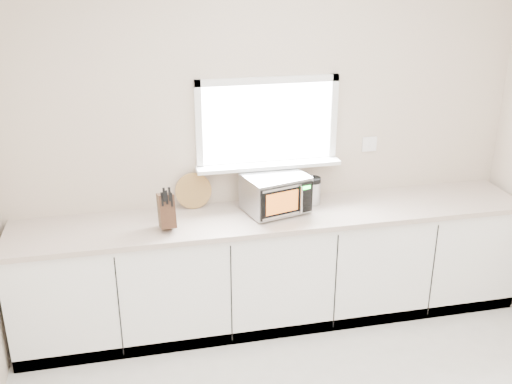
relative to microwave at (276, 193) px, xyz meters
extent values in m
cube|color=beige|center=(-0.01, 0.27, 0.28)|extent=(4.00, 0.02, 2.70)
cube|color=white|center=(-0.01, 0.26, 0.48)|extent=(1.00, 0.02, 0.60)
cube|color=white|center=(-0.01, 0.19, 0.16)|extent=(1.12, 0.16, 0.03)
cube|color=white|center=(-0.01, 0.24, 0.80)|extent=(1.10, 0.04, 0.05)
cube|color=white|center=(-0.01, 0.24, 0.15)|extent=(1.10, 0.04, 0.05)
cube|color=white|center=(-0.53, 0.24, 0.48)|extent=(0.05, 0.04, 0.70)
cube|color=white|center=(0.52, 0.24, 0.48)|extent=(0.05, 0.04, 0.70)
cube|color=white|center=(0.84, 0.26, 0.25)|extent=(0.12, 0.01, 0.12)
cube|color=white|center=(-0.01, -0.03, -0.63)|extent=(3.92, 0.60, 0.88)
cube|color=beige|center=(-0.01, -0.04, -0.17)|extent=(3.92, 0.64, 0.04)
cylinder|color=black|center=(-0.15, -0.17, -0.15)|extent=(0.02, 0.02, 0.01)
cylinder|color=black|center=(-0.22, 0.09, -0.15)|extent=(0.02, 0.02, 0.01)
cylinder|color=black|center=(0.22, -0.07, -0.15)|extent=(0.02, 0.02, 0.01)
cylinder|color=black|center=(0.14, 0.19, -0.15)|extent=(0.02, 0.02, 0.01)
cube|color=#B0B3B8|center=(0.00, 0.01, 0.00)|extent=(0.52, 0.45, 0.27)
cube|color=black|center=(0.04, -0.16, 0.00)|extent=(0.42, 0.12, 0.24)
cube|color=orange|center=(0.00, -0.18, 0.00)|extent=(0.26, 0.07, 0.16)
cylinder|color=silver|center=(0.15, -0.16, 0.00)|extent=(0.02, 0.02, 0.21)
cube|color=black|center=(0.19, -0.13, 0.00)|extent=(0.11, 0.03, 0.23)
cube|color=#19FF33|center=(0.19, -0.13, 0.08)|extent=(0.07, 0.02, 0.03)
cube|color=silver|center=(0.00, 0.01, 0.14)|extent=(0.52, 0.45, 0.01)
cube|color=#422C17|center=(-0.83, -0.12, -0.01)|extent=(0.12, 0.24, 0.27)
cube|color=black|center=(-0.86, -0.18, 0.10)|extent=(0.02, 0.05, 0.10)
cube|color=black|center=(-0.82, -0.17, 0.11)|extent=(0.02, 0.05, 0.10)
cube|color=black|center=(-0.79, -0.17, 0.09)|extent=(0.02, 0.05, 0.10)
cube|color=black|center=(-0.84, -0.18, 0.13)|extent=(0.02, 0.05, 0.10)
cube|color=black|center=(-0.80, -0.17, 0.13)|extent=(0.02, 0.05, 0.10)
cylinder|color=#A4803F|center=(-0.60, 0.21, -0.01)|extent=(0.28, 0.07, 0.28)
cylinder|color=#B0B3B8|center=(0.32, 0.09, -0.06)|extent=(0.15, 0.15, 0.18)
cylinder|color=black|center=(0.32, 0.09, 0.05)|extent=(0.15, 0.15, 0.04)
camera|label=1|loc=(-1.05, -4.04, 1.68)|focal=42.00mm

